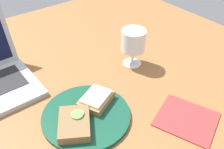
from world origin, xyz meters
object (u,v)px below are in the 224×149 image
object	(u,v)px
plate	(86,116)
sandwich_with_cucumber	(74,123)
sandwich_with_cheese	(96,99)
wine_glass	(133,42)
napkin	(186,119)

from	to	relation	value
plate	sandwich_with_cucumber	distance (cm)	5.39
sandwich_with_cheese	sandwich_with_cucumber	distance (cm)	10.20
plate	sandwich_with_cucumber	xyz separation A→B (cm)	(-4.71, -1.86, 1.84)
sandwich_with_cheese	plate	bearing A→B (deg)	-158.31
wine_glass	napkin	distance (cm)	30.89
plate	napkin	size ratio (longest dim) A/B	1.60
sandwich_with_cheese	wine_glass	bearing A→B (deg)	22.88
plate	sandwich_with_cucumber	size ratio (longest dim) A/B	1.81
sandwich_with_cucumber	napkin	distance (cm)	30.38
plate	wine_glass	world-z (taller)	wine_glass
sandwich_with_cucumber	plate	bearing A→B (deg)	21.58
sandwich_with_cheese	napkin	distance (cm)	25.65
sandwich_with_cucumber	wine_glass	xyz separation A→B (cm)	(31.60, 13.10, 6.72)
wine_glass	napkin	world-z (taller)	wine_glass
wine_glass	napkin	bearing A→B (deg)	-101.34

